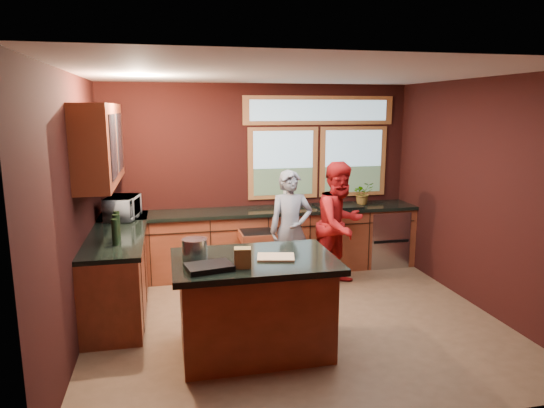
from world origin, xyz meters
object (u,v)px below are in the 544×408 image
object	(u,v)px
cutting_board	(276,257)
stock_pot	(195,248)
island	(254,304)
person_grey	(291,230)
person_red	(340,224)

from	to	relation	value
cutting_board	stock_pot	distance (m)	0.78
island	person_grey	bearing A→B (deg)	63.99
person_grey	cutting_board	bearing A→B (deg)	-105.77
person_grey	stock_pot	distance (m)	1.97
island	person_red	xyz separation A→B (m)	(1.44, 1.55, 0.36)
person_grey	stock_pot	bearing A→B (deg)	-129.11
island	stock_pot	xyz separation A→B (m)	(-0.55, 0.15, 0.56)
person_red	stock_pot	bearing A→B (deg)	-171.71
person_grey	person_red	size ratio (longest dim) A/B	0.94
person_grey	cutting_board	world-z (taller)	person_grey
stock_pot	person_red	bearing A→B (deg)	35.07
island	person_grey	size ratio (longest dim) A/B	0.99
person_red	cutting_board	size ratio (longest dim) A/B	4.78
island	person_grey	world-z (taller)	person_grey
person_grey	stock_pot	size ratio (longest dim) A/B	6.54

